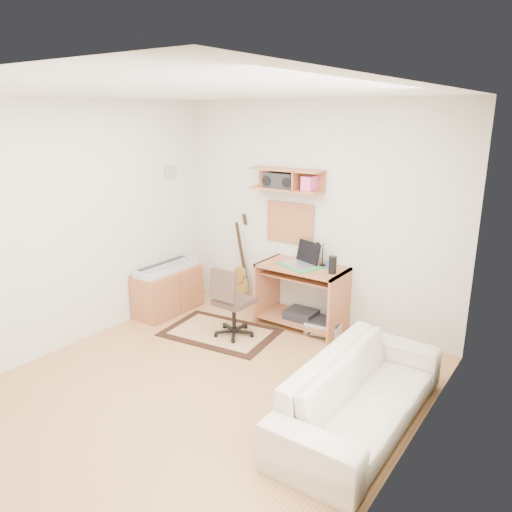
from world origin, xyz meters
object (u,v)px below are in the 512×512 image
Objects in this scene: sofa at (362,382)px; desk at (302,296)px; printer at (325,325)px; task_chair at (234,301)px; cabinet at (168,291)px.

desk is at bearing 44.28° from sofa.
printer is 0.21× the size of sofa.
task_chair is 0.44× the size of sofa.
sofa reaches higher than printer.
desk is 1.11× the size of cabinet.
printer is at bearing 36.71° from sofa.
sofa reaches higher than cabinet.
task_chair reaches higher than desk.
sofa is at bearing -15.30° from cabinet.
sofa is at bearing -45.72° from desk.
desk is at bearing 19.65° from cabinet.
desk is 1.19× the size of task_chair.
task_chair reaches higher than sofa.
desk is 1.71m from cabinet.
cabinet is 2.28× the size of printer.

